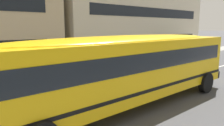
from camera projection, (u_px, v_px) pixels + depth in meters
name	position (u px, v px, depth m)	size (l,w,h in m)	color
ground_plane	(113.00, 94.00, 11.05)	(400.00, 400.00, 0.00)	#4C4C4F
sidewalk_far	(54.00, 71.00, 16.57)	(120.00, 3.00, 0.01)	gray
lane_centreline	(113.00, 94.00, 11.05)	(110.00, 0.16, 0.01)	silver
school_bus	(123.00, 65.00, 8.95)	(13.84, 3.29, 3.08)	yellow
parked_car_green_beside_sign	(197.00, 50.00, 24.71)	(3.95, 1.98, 1.64)	#236038
apartment_block_far_centre	(117.00, 4.00, 29.89)	(21.30, 13.10, 13.30)	beige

